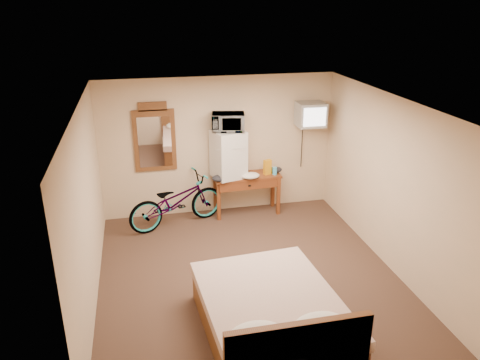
{
  "coord_description": "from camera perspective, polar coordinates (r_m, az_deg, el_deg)",
  "views": [
    {
      "loc": [
        -1.38,
        -5.64,
        3.76
      ],
      "look_at": [
        0.04,
        0.71,
        1.2
      ],
      "focal_mm": 35.0,
      "sensor_mm": 36.0,
      "label": 1
    }
  ],
  "objects": [
    {
      "name": "bed",
      "position": [
        5.66,
        3.96,
        -16.35
      ],
      "size": [
        1.65,
        2.1,
        0.9
      ],
      "color": "brown",
      "rests_on": "floor"
    },
    {
      "name": "cloth_cream",
      "position": [
        8.28,
        1.26,
        0.54
      ],
      "size": [
        0.33,
        0.26,
        0.1
      ],
      "primitive_type": "ellipsoid",
      "color": "beige",
      "rests_on": "desk"
    },
    {
      "name": "crt_television",
      "position": [
        8.46,
        8.6,
        7.91
      ],
      "size": [
        0.49,
        0.58,
        0.43
      ],
      "color": "black",
      "rests_on": "room"
    },
    {
      "name": "bicycle",
      "position": [
        8.18,
        -7.76,
        -2.56
      ],
      "size": [
        1.84,
        1.14,
        0.91
      ],
      "primitive_type": "imported",
      "rotation": [
        0.0,
        0.0,
        1.9
      ],
      "color": "black",
      "rests_on": "floor"
    },
    {
      "name": "desk",
      "position": [
        8.47,
        0.88,
        -0.32
      ],
      "size": [
        1.23,
        0.51,
        0.75
      ],
      "color": "brown",
      "rests_on": "floor"
    },
    {
      "name": "blue_cup",
      "position": [
        8.48,
        4.26,
        1.12
      ],
      "size": [
        0.08,
        0.08,
        0.14
      ],
      "primitive_type": "cylinder",
      "color": "#45B8ED",
      "rests_on": "desk"
    },
    {
      "name": "snack_bag",
      "position": [
        8.46,
        3.36,
        1.58
      ],
      "size": [
        0.16,
        0.12,
        0.27
      ],
      "primitive_type": "cube",
      "rotation": [
        0.0,
        0.0,
        0.36
      ],
      "color": "orange",
      "rests_on": "desk"
    },
    {
      "name": "microwave",
      "position": [
        8.08,
        -1.46,
        7.07
      ],
      "size": [
        0.61,
        0.47,
        0.31
      ],
      "primitive_type": "imported",
      "rotation": [
        0.0,
        0.0,
        -0.18
      ],
      "color": "silver",
      "rests_on": "mini_fridge"
    },
    {
      "name": "cloth_dark_a",
      "position": [
        8.16,
        -2.42,
        0.23
      ],
      "size": [
        0.3,
        0.22,
        0.11
      ],
      "primitive_type": "ellipsoid",
      "color": "black",
      "rests_on": "desk"
    },
    {
      "name": "room",
      "position": [
        6.33,
        1.03,
        -1.89
      ],
      "size": [
        4.6,
        4.64,
        2.5
      ],
      "color": "#452E22",
      "rests_on": "ground"
    },
    {
      "name": "cloth_dark_b",
      "position": [
        8.59,
        4.4,
        1.26
      ],
      "size": [
        0.22,
        0.18,
        0.1
      ],
      "primitive_type": "ellipsoid",
      "color": "black",
      "rests_on": "desk"
    },
    {
      "name": "wall_mirror",
      "position": [
        8.24,
        -10.37,
        5.04
      ],
      "size": [
        0.72,
        0.04,
        1.22
      ],
      "color": "brown",
      "rests_on": "room"
    },
    {
      "name": "mini_fridge",
      "position": [
        8.24,
        -1.43,
        3.18
      ],
      "size": [
        0.64,
        0.62,
        0.85
      ],
      "color": "silver",
      "rests_on": "desk"
    }
  ]
}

